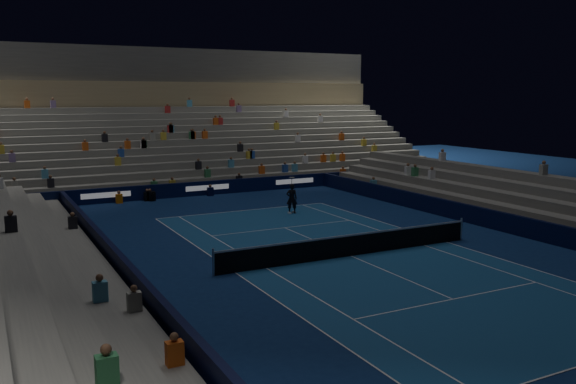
{
  "coord_description": "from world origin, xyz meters",
  "views": [
    {
      "loc": [
        -14.23,
        -21.4,
        6.98
      ],
      "look_at": [
        0.0,
        6.0,
        2.0
      ],
      "focal_mm": 37.37,
      "sensor_mm": 36.0,
      "label": 1
    }
  ],
  "objects": [
    {
      "name": "tennis_net",
      "position": [
        0.0,
        0.0,
        0.5
      ],
      "size": [
        12.9,
        0.1,
        1.1
      ],
      "color": "#B2B2B7",
      "rests_on": "ground"
    },
    {
      "name": "broadcast_camera",
      "position": [
        -4.09,
        17.97,
        0.31
      ],
      "size": [
        0.52,
        0.94,
        0.61
      ],
      "color": "black",
      "rests_on": "ground"
    },
    {
      "name": "grandstand_west",
      "position": [
        -13.17,
        0.0,
        0.92
      ],
      "size": [
        5.0,
        37.0,
        2.5
      ],
      "color": "slate",
      "rests_on": "ground"
    },
    {
      "name": "court_surface",
      "position": [
        0.0,
        0.0,
        0.01
      ],
      "size": [
        10.97,
        23.77,
        0.01
      ],
      "primitive_type": "cube",
      "color": "navy",
      "rests_on": "ground"
    },
    {
      "name": "grandstand_main",
      "position": [
        0.0,
        27.9,
        3.38
      ],
      "size": [
        44.0,
        15.2,
        11.2
      ],
      "color": "slate",
      "rests_on": "ground"
    },
    {
      "name": "sponsor_barrier_west",
      "position": [
        -9.7,
        0.0,
        0.5
      ],
      "size": [
        0.25,
        37.0,
        1.0
      ],
      "primitive_type": "cube",
      "color": "black",
      "rests_on": "ground"
    },
    {
      "name": "sponsor_barrier_east",
      "position": [
        9.7,
        0.0,
        0.5
      ],
      "size": [
        0.25,
        37.0,
        1.0
      ],
      "primitive_type": "cube",
      "color": "black",
      "rests_on": "ground"
    },
    {
      "name": "grandstand_east",
      "position": [
        13.17,
        0.0,
        0.92
      ],
      "size": [
        5.0,
        37.0,
        2.5
      ],
      "color": "slate",
      "rests_on": "ground"
    },
    {
      "name": "ground",
      "position": [
        0.0,
        0.0,
        0.0
      ],
      "size": [
        90.0,
        90.0,
        0.0
      ],
      "primitive_type": "plane",
      "color": "navy",
      "rests_on": "ground"
    },
    {
      "name": "tennis_player",
      "position": [
        2.22,
        9.77,
        0.9
      ],
      "size": [
        0.77,
        0.64,
        1.8
      ],
      "primitive_type": "imported",
      "rotation": [
        0.0,
        0.0,
        2.77
      ],
      "color": "black",
      "rests_on": "ground"
    },
    {
      "name": "sponsor_barrier_far",
      "position": [
        0.0,
        18.5,
        0.5
      ],
      "size": [
        44.0,
        0.25,
        1.0
      ],
      "primitive_type": "cube",
      "color": "black",
      "rests_on": "ground"
    }
  ]
}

